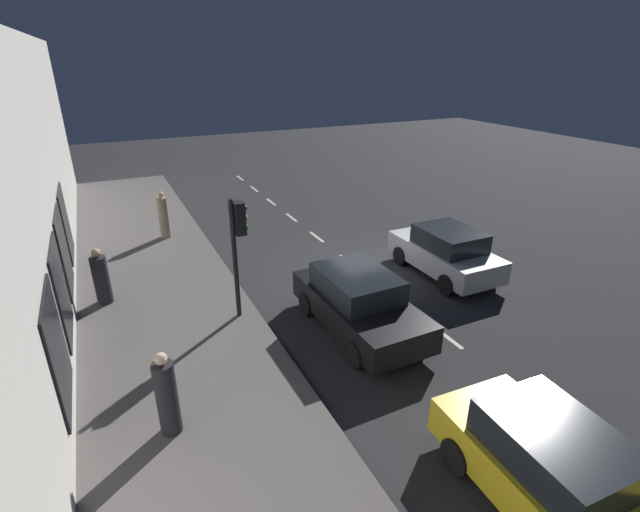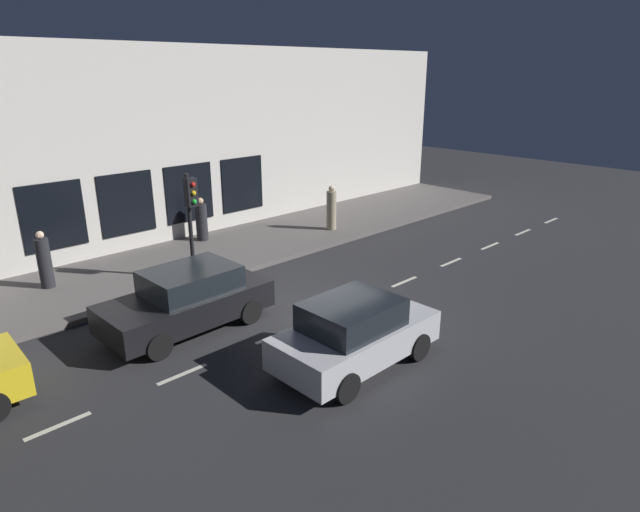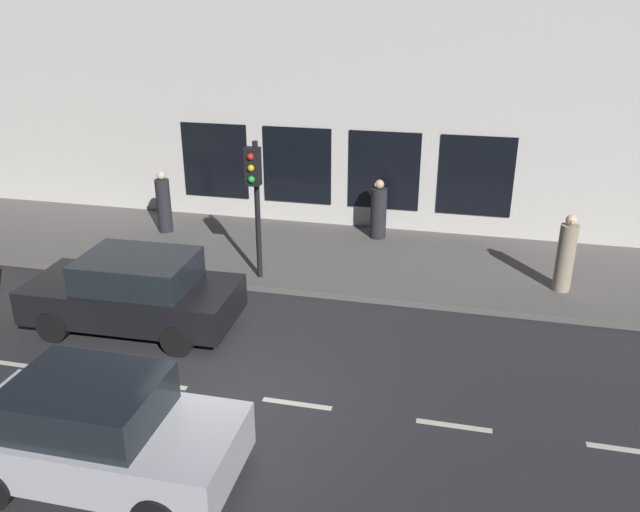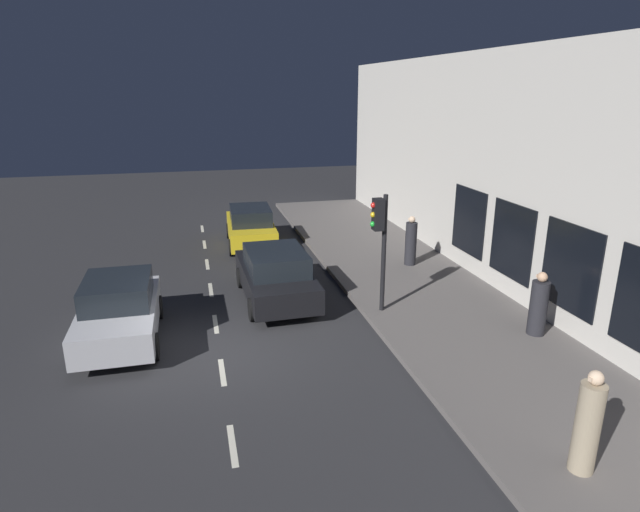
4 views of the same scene
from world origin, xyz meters
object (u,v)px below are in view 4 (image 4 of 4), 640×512
object	(u,v)px
traffic_light	(380,230)
pedestrian_2	(411,243)
pedestrian_0	(588,426)
parked_car_0	(276,275)
parked_car_2	(251,226)
pedestrian_1	(538,306)
parked_car_1	(119,311)

from	to	relation	value
traffic_light	pedestrian_2	distance (m)	4.56
traffic_light	pedestrian_0	distance (m)	7.09
traffic_light	pedestrian_0	xyz separation A→B (m)	(0.98, -6.87, -1.47)
traffic_light	pedestrian_0	size ratio (longest dim) A/B	1.82
traffic_light	parked_car_0	world-z (taller)	traffic_light
parked_car_2	pedestrian_0	bearing A→B (deg)	-74.00
traffic_light	pedestrian_0	world-z (taller)	traffic_light
pedestrian_1	pedestrian_2	xyz separation A→B (m)	(-0.87, 5.87, 0.05)
pedestrian_0	parked_car_0	bearing A→B (deg)	13.35
parked_car_1	parked_car_2	xyz separation A→B (m)	(4.14, 7.59, 0.00)
parked_car_0	pedestrian_1	distance (m)	7.17
parked_car_2	parked_car_0	bearing A→B (deg)	-87.41
traffic_light	pedestrian_0	bearing A→B (deg)	-81.88
parked_car_2	pedestrian_1	xyz separation A→B (m)	(5.91, -10.03, 0.10)
parked_car_1	pedestrian_1	bearing A→B (deg)	166.25
traffic_light	parked_car_0	size ratio (longest dim) A/B	0.76
parked_car_2	parked_car_1	bearing A→B (deg)	-116.32
parked_car_0	pedestrian_0	bearing A→B (deg)	-69.16
parked_car_2	pedestrian_2	distance (m)	6.54
parked_car_0	parked_car_1	world-z (taller)	same
parked_car_2	pedestrian_0	world-z (taller)	pedestrian_0
parked_car_1	parked_car_2	bearing A→B (deg)	-118.74
pedestrian_2	pedestrian_1	bearing A→B (deg)	-124.45
parked_car_2	pedestrian_1	world-z (taller)	pedestrian_1
parked_car_2	pedestrian_1	size ratio (longest dim) A/B	2.54
parked_car_1	pedestrian_1	xyz separation A→B (m)	(10.05, -2.44, 0.10)
pedestrian_0	pedestrian_2	bearing A→B (deg)	-16.97
traffic_light	parked_car_2	bearing A→B (deg)	108.46
pedestrian_1	pedestrian_2	world-z (taller)	pedestrian_2
traffic_light	parked_car_0	distance (m)	3.51
pedestrian_0	parked_car_1	bearing A→B (deg)	39.01
parked_car_0	pedestrian_2	bearing A→B (deg)	18.00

